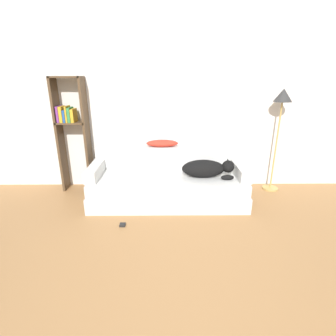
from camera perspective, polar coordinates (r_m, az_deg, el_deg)
name	(u,v)px	position (r m, az deg, el deg)	size (l,w,h in m)	color
wall_back	(177,102)	(4.12, 1.91, 14.17)	(6.82, 0.06, 2.70)	silver
couch	(168,189)	(3.78, -0.01, -4.55)	(2.18, 0.84, 0.40)	silver
couch_backrest	(168,157)	(3.97, -0.06, 2.39)	(2.14, 0.15, 0.33)	silver
couch_arm_left	(95,171)	(3.80, -15.54, -0.55)	(0.15, 0.65, 0.16)	silver
couch_arm_right	(240,170)	(3.81, 15.45, -0.46)	(0.15, 0.65, 0.16)	silver
dog	(207,168)	(3.65, 8.43, -0.10)	(0.72, 0.28, 0.26)	black
laptop	(164,176)	(3.65, -0.84, -1.83)	(0.33, 0.22, 0.02)	silver
throw_pillow	(162,143)	(3.91, -1.27, 5.41)	(0.47, 0.19, 0.10)	red
bookshelf	(72,128)	(4.24, -20.24, 8.17)	(0.45, 0.26, 1.73)	#4C3823
floor_lamp	(281,108)	(4.24, 23.48, 11.92)	(0.26, 0.26, 1.56)	tan
power_adapter	(123,225)	(3.33, -9.86, -12.09)	(0.07, 0.07, 0.03)	black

